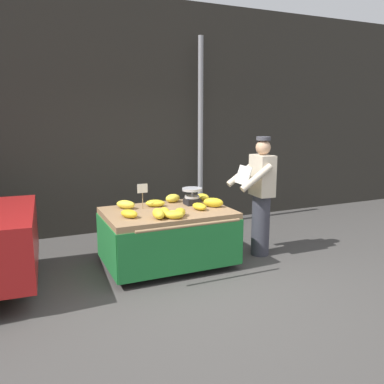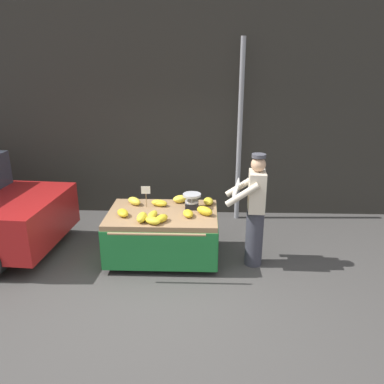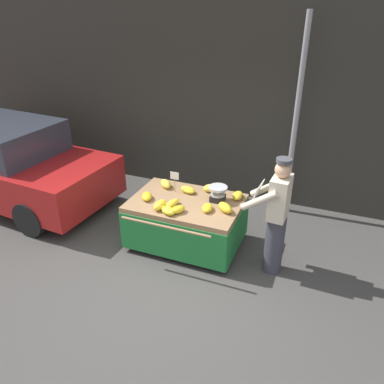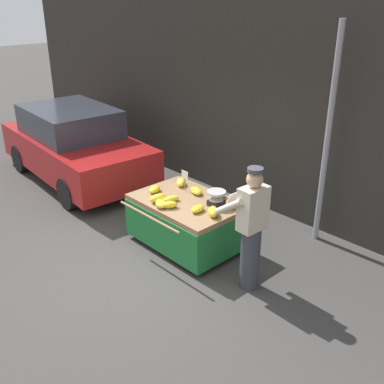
{
  "view_description": "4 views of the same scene",
  "coord_description": "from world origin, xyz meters",
  "px_view_note": "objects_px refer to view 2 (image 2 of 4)",
  "views": [
    {
      "loc": [
        -1.89,
        -3.8,
        2.03
      ],
      "look_at": [
        0.31,
        1.13,
        0.97
      ],
      "focal_mm": 37.58,
      "sensor_mm": 36.0,
      "label": 1
    },
    {
      "loc": [
        0.56,
        -4.3,
        2.95
      ],
      "look_at": [
        0.37,
        0.99,
        1.12
      ],
      "focal_mm": 35.89,
      "sensor_mm": 36.0,
      "label": 2
    },
    {
      "loc": [
        1.86,
        -3.51,
        3.47
      ],
      "look_at": [
        0.01,
        1.08,
        0.93
      ],
      "focal_mm": 35.26,
      "sensor_mm": 36.0,
      "label": 3
    },
    {
      "loc": [
        4.5,
        -3.12,
        3.66
      ],
      "look_at": [
        0.17,
        0.93,
        1.02
      ],
      "focal_mm": 42.28,
      "sensor_mm": 36.0,
      "label": 4
    }
  ],
  "objects_px": {
    "banana_bunch_2": "(134,201)",
    "banana_bunch_4": "(142,217)",
    "banana_bunch_1": "(123,213)",
    "banana_bunch_8": "(208,201)",
    "banana_bunch_0": "(180,199)",
    "banana_bunch_10": "(188,213)",
    "banana_cart": "(163,225)",
    "banana_bunch_5": "(153,221)",
    "vendor_person": "(255,210)",
    "banana_bunch_6": "(159,203)",
    "street_pole": "(240,134)",
    "price_sign": "(146,192)",
    "banana_bunch_9": "(205,211)",
    "weighing_scale": "(192,201)",
    "banana_bunch_3": "(152,215)",
    "banana_bunch_7": "(162,218)"
  },
  "relations": [
    {
      "from": "banana_bunch_2",
      "to": "vendor_person",
      "type": "relative_size",
      "value": 0.16
    },
    {
      "from": "banana_bunch_5",
      "to": "vendor_person",
      "type": "relative_size",
      "value": 0.14
    },
    {
      "from": "banana_bunch_4",
      "to": "banana_bunch_8",
      "type": "xyz_separation_m",
      "value": [
        0.95,
        0.72,
        -0.01
      ]
    },
    {
      "from": "banana_bunch_8",
      "to": "street_pole",
      "type": "bearing_deg",
      "value": 66.37
    },
    {
      "from": "banana_bunch_1",
      "to": "banana_bunch_2",
      "type": "height_order",
      "value": "banana_bunch_2"
    },
    {
      "from": "banana_bunch_10",
      "to": "vendor_person",
      "type": "distance_m",
      "value": 0.97
    },
    {
      "from": "banana_bunch_5",
      "to": "banana_bunch_10",
      "type": "relative_size",
      "value": 1.0
    },
    {
      "from": "banana_bunch_3",
      "to": "banana_bunch_8",
      "type": "bearing_deg",
      "value": 35.94
    },
    {
      "from": "banana_cart",
      "to": "price_sign",
      "type": "relative_size",
      "value": 4.91
    },
    {
      "from": "banana_bunch_3",
      "to": "banana_bunch_6",
      "type": "distance_m",
      "value": 0.5
    },
    {
      "from": "banana_bunch_0",
      "to": "price_sign",
      "type": "bearing_deg",
      "value": -156.76
    },
    {
      "from": "banana_bunch_9",
      "to": "banana_bunch_10",
      "type": "bearing_deg",
      "value": -163.94
    },
    {
      "from": "street_pole",
      "to": "banana_bunch_1",
      "type": "distance_m",
      "value": 2.73
    },
    {
      "from": "banana_bunch_1",
      "to": "banana_bunch_2",
      "type": "bearing_deg",
      "value": 80.12
    },
    {
      "from": "banana_bunch_5",
      "to": "vendor_person",
      "type": "bearing_deg",
      "value": 11.91
    },
    {
      "from": "price_sign",
      "to": "banana_bunch_7",
      "type": "relative_size",
      "value": 1.47
    },
    {
      "from": "banana_bunch_3",
      "to": "banana_bunch_6",
      "type": "bearing_deg",
      "value": 85.1
    },
    {
      "from": "banana_cart",
      "to": "banana_bunch_8",
      "type": "distance_m",
      "value": 0.82
    },
    {
      "from": "street_pole",
      "to": "banana_bunch_2",
      "type": "xyz_separation_m",
      "value": [
        -1.75,
        -1.35,
        -0.84
      ]
    },
    {
      "from": "banana_bunch_2",
      "to": "banana_bunch_6",
      "type": "relative_size",
      "value": 1.02
    },
    {
      "from": "banana_bunch_2",
      "to": "banana_bunch_4",
      "type": "bearing_deg",
      "value": -71.05
    },
    {
      "from": "banana_bunch_2",
      "to": "banana_bunch_6",
      "type": "bearing_deg",
      "value": -6.44
    },
    {
      "from": "price_sign",
      "to": "banana_bunch_6",
      "type": "bearing_deg",
      "value": 16.68
    },
    {
      "from": "banana_bunch_1",
      "to": "banana_cart",
      "type": "bearing_deg",
      "value": 16.8
    },
    {
      "from": "banana_bunch_4",
      "to": "banana_bunch_6",
      "type": "xyz_separation_m",
      "value": [
        0.17,
        0.62,
        -0.01
      ]
    },
    {
      "from": "price_sign",
      "to": "vendor_person",
      "type": "height_order",
      "value": "vendor_person"
    },
    {
      "from": "banana_bunch_9",
      "to": "banana_bunch_10",
      "type": "height_order",
      "value": "banana_bunch_9"
    },
    {
      "from": "banana_cart",
      "to": "banana_bunch_6",
      "type": "bearing_deg",
      "value": 106.43
    },
    {
      "from": "banana_bunch_9",
      "to": "banana_bunch_6",
      "type": "bearing_deg",
      "value": 153.97
    },
    {
      "from": "banana_bunch_2",
      "to": "vendor_person",
      "type": "bearing_deg",
      "value": -13.68
    },
    {
      "from": "price_sign",
      "to": "weighing_scale",
      "type": "bearing_deg",
      "value": -2.06
    },
    {
      "from": "street_pole",
      "to": "banana_bunch_3",
      "type": "height_order",
      "value": "street_pole"
    },
    {
      "from": "price_sign",
      "to": "banana_bunch_4",
      "type": "bearing_deg",
      "value": -87.75
    },
    {
      "from": "banana_bunch_1",
      "to": "banana_bunch_6",
      "type": "xyz_separation_m",
      "value": [
        0.49,
        0.44,
        -0.0
      ]
    },
    {
      "from": "banana_bunch_10",
      "to": "banana_bunch_6",
      "type": "bearing_deg",
      "value": 138.46
    },
    {
      "from": "banana_bunch_9",
      "to": "banana_bunch_10",
      "type": "distance_m",
      "value": 0.25
    },
    {
      "from": "weighing_scale",
      "to": "banana_bunch_5",
      "type": "relative_size",
      "value": 1.15
    },
    {
      "from": "banana_bunch_7",
      "to": "banana_bunch_2",
      "type": "bearing_deg",
      "value": 126.93
    },
    {
      "from": "weighing_scale",
      "to": "vendor_person",
      "type": "xyz_separation_m",
      "value": [
        0.93,
        -0.32,
        -0.01
      ]
    },
    {
      "from": "banana_bunch_7",
      "to": "banana_bunch_8",
      "type": "distance_m",
      "value": 0.99
    },
    {
      "from": "banana_bunch_1",
      "to": "banana_bunch_8",
      "type": "height_order",
      "value": "same"
    },
    {
      "from": "banana_bunch_0",
      "to": "banana_bunch_10",
      "type": "bearing_deg",
      "value": -75.41
    },
    {
      "from": "weighing_scale",
      "to": "banana_bunch_6",
      "type": "height_order",
      "value": "weighing_scale"
    },
    {
      "from": "banana_bunch_9",
      "to": "banana_bunch_10",
      "type": "xyz_separation_m",
      "value": [
        -0.24,
        -0.07,
        -0.02
      ]
    },
    {
      "from": "banana_bunch_0",
      "to": "banana_bunch_3",
      "type": "relative_size",
      "value": 0.8
    },
    {
      "from": "banana_bunch_6",
      "to": "banana_bunch_7",
      "type": "bearing_deg",
      "value": -80.51
    },
    {
      "from": "street_pole",
      "to": "banana_cart",
      "type": "height_order",
      "value": "street_pole"
    },
    {
      "from": "price_sign",
      "to": "banana_bunch_4",
      "type": "xyz_separation_m",
      "value": [
        0.02,
        -0.56,
        -0.19
      ]
    },
    {
      "from": "banana_bunch_0",
      "to": "banana_bunch_8",
      "type": "relative_size",
      "value": 0.92
    },
    {
      "from": "banana_bunch_8",
      "to": "banana_bunch_9",
      "type": "height_order",
      "value": "banana_bunch_9"
    }
  ]
}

